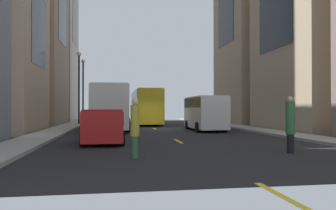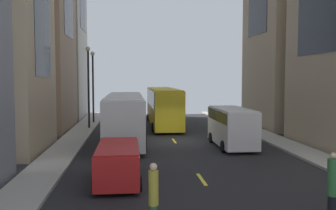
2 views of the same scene
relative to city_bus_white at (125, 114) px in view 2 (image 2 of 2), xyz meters
name	(u,v)px [view 2 (image 2 of 2)]	position (x,y,z in m)	size (l,w,h in m)	color
ground_plane	(174,141)	(3.59, -0.34, -2.01)	(40.71, 40.71, 0.00)	black
sidewalk_west	(71,142)	(-3.77, -0.34, -1.93)	(1.99, 44.00, 0.15)	#9E9B93
sidewalk_east	(271,138)	(10.95, -0.34, -1.93)	(1.99, 44.00, 0.15)	#9E9B93
lane_stripe_1	(202,179)	(3.59, -10.84, -2.00)	(0.16, 2.00, 0.01)	yellow
lane_stripe_2	(174,141)	(3.59, -0.34, -2.00)	(0.16, 2.00, 0.01)	yellow
lane_stripe_3	(162,124)	(3.59, 10.16, -2.00)	(0.16, 2.00, 0.01)	yellow
lane_stripe_4	(155,114)	(3.59, 20.66, -2.00)	(0.16, 2.00, 0.01)	yellow
city_bus_white	(125,114)	(0.00, 0.00, 0.00)	(2.80, 12.44, 3.35)	silver
streetcar_yellow	(163,104)	(3.59, 8.81, 0.11)	(2.70, 13.04, 3.59)	yellow
delivery_van_white	(232,124)	(7.12, -3.09, -0.50)	(2.25, 5.64, 2.58)	white
car_red_0	(118,160)	(-0.16, -10.84, -1.04)	(1.99, 4.59, 1.64)	red
car_red_1	(125,110)	(-0.19, 15.61, -1.03)	(2.00, 4.36, 1.66)	red
pedestrian_crossing_mid	(332,183)	(6.96, -15.79, -0.88)	(0.35, 0.35, 2.15)	black
pedestrian_walking_far	(154,194)	(1.07, -16.21, -0.91)	(0.30, 0.30, 2.04)	#336B38
streetlamp_near	(93,79)	(-3.27, 10.78, 2.48)	(0.44, 0.44, 7.09)	black
streetlamp_far	(88,78)	(-3.27, 6.65, 2.57)	(0.44, 0.44, 7.26)	black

